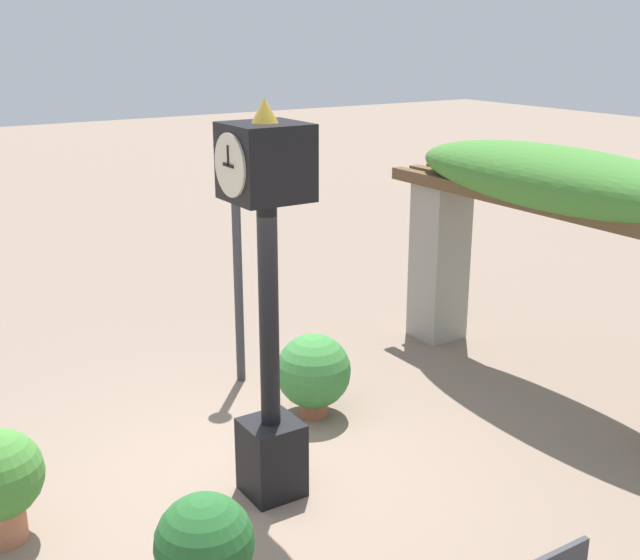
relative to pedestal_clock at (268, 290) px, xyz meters
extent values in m
plane|color=#7F6B5B|center=(-0.29, -0.09, -1.88)|extent=(60.00, 60.00, 0.00)
cube|color=black|center=(0.00, 0.00, -1.54)|extent=(0.47, 0.47, 0.68)
cylinder|color=black|center=(0.00, 0.00, -0.24)|extent=(0.17, 0.17, 1.90)
cylinder|color=gold|center=(0.00, 0.00, 0.73)|extent=(0.27, 0.27, 0.04)
cube|color=black|center=(0.00, 0.00, 1.05)|extent=(0.60, 0.60, 0.60)
cylinder|color=beige|center=(0.00, -0.31, 1.05)|extent=(0.49, 0.02, 0.49)
cylinder|color=beige|center=(0.00, 0.31, 1.05)|extent=(0.49, 0.02, 0.49)
cube|color=black|center=(0.00, -0.32, 1.05)|extent=(0.17, 0.01, 0.02)
cube|color=black|center=(0.00, -0.32, 1.12)|extent=(0.02, 0.01, 0.15)
cone|color=gold|center=(0.00, 0.00, 1.44)|extent=(0.21, 0.21, 0.19)
cube|color=gray|center=(-2.13, 3.69, -0.85)|extent=(0.57, 0.57, 2.06)
cube|color=brown|center=(-0.29, 3.41, 0.25)|extent=(4.84, 0.15, 0.15)
cube|color=brown|center=(-0.29, 3.69, 0.25)|extent=(4.84, 0.15, 0.15)
cube|color=brown|center=(-0.29, 3.97, 0.25)|extent=(4.84, 0.15, 0.15)
ellipsoid|color=#427F33|center=(-0.29, 3.69, 0.50)|extent=(4.18, 1.17, 0.70)
cylinder|color=#B26B4C|center=(-0.54, -2.14, -1.72)|extent=(0.35, 0.35, 0.32)
cylinder|color=#9E563D|center=(-1.06, 1.09, -1.77)|extent=(0.30, 0.30, 0.21)
sphere|color=#387A38|center=(-1.06, 1.09, -1.37)|extent=(0.79, 0.79, 0.79)
sphere|color=#235B28|center=(1.08, -1.13, -1.33)|extent=(0.69, 0.69, 0.69)
cylinder|color=#333338|center=(-2.27, 0.86, -0.64)|extent=(0.10, 0.10, 2.48)
sphere|color=white|center=(-2.27, 0.86, 0.73)|extent=(0.25, 0.25, 0.25)
camera|label=1|loc=(5.45, -2.98, 2.03)|focal=45.00mm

